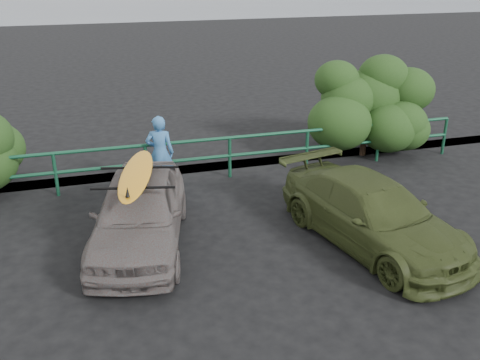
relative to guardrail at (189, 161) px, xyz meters
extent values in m
plane|color=black|center=(0.00, -5.00, -0.52)|extent=(80.00, 80.00, 0.00)
plane|color=slate|center=(0.00, 55.00, -0.52)|extent=(200.00, 200.00, 0.00)
imported|color=#665D5B|center=(-1.45, -2.77, 0.15)|extent=(2.42, 4.17, 1.33)
imported|color=#39441E|center=(2.66, -3.90, 0.09)|extent=(2.60, 4.46, 1.21)
imported|color=teal|center=(-0.69, -0.22, 0.34)|extent=(0.72, 0.56, 1.73)
ellipsoid|color=orange|center=(-1.45, -2.77, 0.90)|extent=(1.08, 2.57, 0.07)
camera|label=1|loc=(-2.12, -11.68, 4.43)|focal=40.00mm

